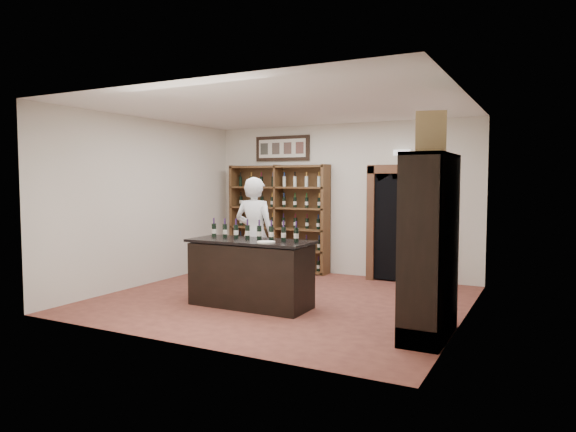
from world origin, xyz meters
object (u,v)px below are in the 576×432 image
Objects in this scene: shopkeeper at (255,235)px; wine_crate at (431,133)px; side_cabinet at (432,275)px; tasting_counter at (251,274)px; wine_shelf at (279,218)px; counter_bottle_0 at (214,230)px.

shopkeeper is 3.62m from wine_crate.
wine_crate is (-0.07, 0.08, 1.70)m from side_cabinet.
tasting_counter is 0.97× the size of shopkeeper.
wine_crate is (3.12, -1.10, 1.48)m from shopkeeper.
tasting_counter is at bearing -69.44° from wine_shelf.
wine_shelf reaches higher than shopkeeper.
wine_crate reaches higher than wine_shelf.
wine_crate reaches higher than shopkeeper.
shopkeeper is at bearing 159.65° from side_cabinet.
shopkeeper is (0.26, 0.80, -0.14)m from counter_bottle_0.
wine_crate is at bearing -39.96° from wine_shelf.
tasting_counter is 0.85× the size of side_cabinet.
shopkeeper reaches higher than counter_bottle_0.
tasting_counter is 3.73× the size of wine_crate.
counter_bottle_0 reaches higher than tasting_counter.
tasting_counter is 2.75m from side_cabinet.
side_cabinet is at bearing -6.34° from counter_bottle_0.
wine_crate reaches higher than side_cabinet.
side_cabinet is at bearing -6.28° from tasting_counter.
side_cabinet is 1.13× the size of shopkeeper.
wine_shelf is 1.13× the size of shopkeeper.
tasting_counter is at bearing 113.87° from shopkeeper.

